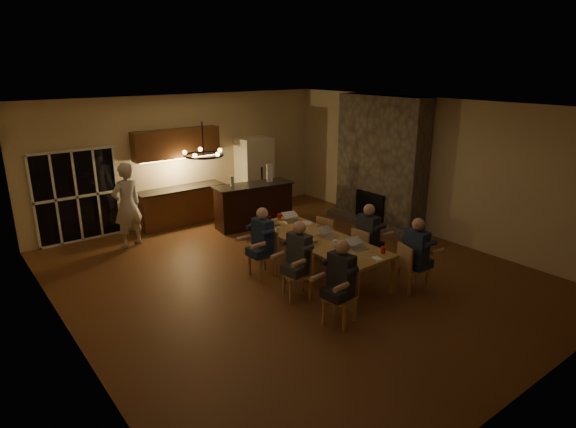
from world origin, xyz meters
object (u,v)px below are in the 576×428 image
(laptop_c, at_px, (307,236))
(laptop_d, at_px, (330,232))
(chair_left_far, at_px, (262,254))
(redcup_far, at_px, (279,217))
(person_left_far, at_px, (263,243))
(bar_blender, at_px, (270,173))
(laptop_b, at_px, (359,243))
(redcup_near, at_px, (383,250))
(person_right_near, at_px, (416,255))
(plate_far, at_px, (306,223))
(person_left_mid, at_px, (299,259))
(laptop_e, at_px, (271,220))
(mug_front, at_px, (335,243))
(bar_bottle, at_px, (232,181))
(chair_right_mid, at_px, (366,250))
(can_cola, at_px, (270,219))
(chair_left_near, at_px, (340,297))
(standing_person, at_px, (127,205))
(chandelier, at_px, (204,155))
(laptop_a, at_px, (346,253))
(plate_near, at_px, (352,242))
(can_silver, at_px, (347,244))
(can_right, at_px, (319,227))
(mug_back, at_px, (278,230))
(plate_left, at_px, (341,257))
(dining_table, at_px, (318,256))
(laptop_f, at_px, (292,216))
(chair_right_far, at_px, (331,236))
(refrigerator, at_px, (255,174))
(person_left_near, at_px, (341,282))
(mug_mid, at_px, (301,227))
(bar_island, at_px, (254,205))
(redcup_mid, at_px, (289,235))

(laptop_c, bearing_deg, laptop_d, 168.95)
(chair_left_far, height_order, redcup_far, chair_left_far)
(person_left_far, bearing_deg, bar_blender, 140.11)
(laptop_b, distance_m, redcup_near, 0.45)
(person_right_near, xyz_separation_m, plate_far, (-0.52, 2.40, 0.07))
(person_left_mid, relative_size, laptop_e, 4.31)
(mug_front, distance_m, bar_bottle, 3.82)
(chair_right_mid, distance_m, can_cola, 2.11)
(chair_left_near, height_order, chair_left_far, same)
(standing_person, distance_m, chandelier, 4.80)
(laptop_a, height_order, can_cola, laptop_a)
(plate_near, bearing_deg, person_left_far, 137.99)
(redcup_far, height_order, can_silver, same)
(chair_left_far, height_order, can_right, chair_left_far)
(mug_front, xyz_separation_m, mug_back, (-0.39, 1.22, 0.00))
(laptop_c, bearing_deg, plate_left, 87.76)
(chair_left_far, height_order, chandelier, chandelier)
(laptop_b, xyz_separation_m, redcup_near, (0.20, -0.40, -0.05))
(chair_left_near, distance_m, plate_left, 0.94)
(chair_right_mid, bearing_deg, dining_table, 59.43)
(laptop_f, height_order, can_cola, laptop_f)
(chair_right_mid, xyz_separation_m, chair_right_far, (-0.03, 1.00, 0.00))
(redcup_near, bearing_deg, laptop_d, 99.45)
(refrigerator, distance_m, person_left_near, 6.45)
(laptop_a, height_order, laptop_e, same)
(laptop_d, relative_size, laptop_f, 1.00)
(chandelier, relative_size, redcup_far, 4.45)
(redcup_near, distance_m, plate_left, 0.78)
(can_right, xyz_separation_m, bar_bottle, (-0.22, 2.95, 0.39))
(laptop_d, xyz_separation_m, mug_mid, (-0.15, 0.69, -0.06))
(mug_back, height_order, redcup_far, redcup_far)
(bar_island, relative_size, person_left_near, 1.43)
(dining_table, relative_size, laptop_c, 9.40)
(dining_table, xyz_separation_m, chair_right_mid, (0.86, -0.44, 0.07))
(plate_far, bearing_deg, plate_left, -111.40)
(mug_front, bearing_deg, plate_near, -11.23)
(laptop_b, distance_m, mug_mid, 1.47)
(bar_island, height_order, person_left_mid, person_left_mid)
(person_left_mid, height_order, standing_person, standing_person)
(redcup_far, relative_size, bar_blender, 0.28)
(mug_back, xyz_separation_m, redcup_far, (0.50, 0.64, 0.01))
(chair_left_near, height_order, mug_mid, chair_left_near)
(can_cola, bearing_deg, redcup_near, -77.82)
(mug_front, height_order, redcup_mid, redcup_mid)
(laptop_b, bearing_deg, chair_left_far, 129.77)
(standing_person, xyz_separation_m, plate_left, (2.00, -4.69, -0.19))
(standing_person, height_order, can_silver, standing_person)
(chair_right_mid, xyz_separation_m, can_silver, (-0.76, -0.23, 0.37))
(person_left_mid, distance_m, redcup_far, 2.08)
(person_right_near, relative_size, plate_near, 5.72)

